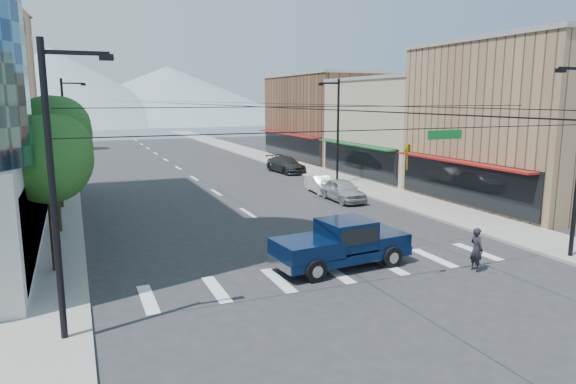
# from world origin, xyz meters

# --- Properties ---
(ground) EXTENTS (160.00, 160.00, 0.00)m
(ground) POSITION_xyz_m (0.00, 0.00, 0.00)
(ground) COLOR #28282B
(ground) RESTS_ON ground
(sidewalk_left) EXTENTS (4.00, 120.00, 0.15)m
(sidewalk_left) POSITION_xyz_m (-12.00, 40.00, 0.07)
(sidewalk_left) COLOR gray
(sidewalk_left) RESTS_ON ground
(sidewalk_right) EXTENTS (4.00, 120.00, 0.15)m
(sidewalk_right) POSITION_xyz_m (12.00, 40.00, 0.07)
(sidewalk_right) COLOR gray
(sidewalk_right) RESTS_ON ground
(shop_near) EXTENTS (12.00, 14.00, 11.00)m
(shop_near) POSITION_xyz_m (20.00, 10.00, 5.50)
(shop_near) COLOR #8C6B4C
(shop_near) RESTS_ON ground
(shop_mid) EXTENTS (12.00, 14.00, 9.00)m
(shop_mid) POSITION_xyz_m (20.00, 24.00, 4.50)
(shop_mid) COLOR tan
(shop_mid) RESTS_ON ground
(shop_far) EXTENTS (12.00, 18.00, 10.00)m
(shop_far) POSITION_xyz_m (20.00, 40.00, 5.00)
(shop_far) COLOR brown
(shop_far) RESTS_ON ground
(clock_tower) EXTENTS (4.80, 4.80, 20.40)m
(clock_tower) POSITION_xyz_m (-16.50, 62.00, 10.64)
(clock_tower) COLOR #8C6B4C
(clock_tower) RESTS_ON ground
(mountain_left) EXTENTS (80.00, 80.00, 22.00)m
(mountain_left) POSITION_xyz_m (-15.00, 150.00, 11.00)
(mountain_left) COLOR gray
(mountain_left) RESTS_ON ground
(mountain_right) EXTENTS (90.00, 90.00, 18.00)m
(mountain_right) POSITION_xyz_m (20.00, 160.00, 9.00)
(mountain_right) COLOR gray
(mountain_right) RESTS_ON ground
(tree_near) EXTENTS (3.65, 3.64, 6.71)m
(tree_near) POSITION_xyz_m (-11.07, 6.10, 4.99)
(tree_near) COLOR black
(tree_near) RESTS_ON ground
(tree_midnear) EXTENTS (4.09, 4.09, 7.52)m
(tree_midnear) POSITION_xyz_m (-11.07, 13.10, 5.59)
(tree_midnear) COLOR black
(tree_midnear) RESTS_ON ground
(tree_midfar) EXTENTS (3.65, 3.64, 6.71)m
(tree_midfar) POSITION_xyz_m (-11.07, 20.10, 4.99)
(tree_midfar) COLOR black
(tree_midfar) RESTS_ON ground
(tree_far) EXTENTS (4.09, 4.09, 7.52)m
(tree_far) POSITION_xyz_m (-11.07, 27.10, 5.59)
(tree_far) COLOR black
(tree_far) RESTS_ON ground
(signal_rig) EXTENTS (21.80, 0.20, 9.00)m
(signal_rig) POSITION_xyz_m (0.19, -1.00, 4.64)
(signal_rig) COLOR black
(signal_rig) RESTS_ON ground
(lamp_pole_nw) EXTENTS (2.00, 0.25, 9.00)m
(lamp_pole_nw) POSITION_xyz_m (-10.67, 30.00, 4.94)
(lamp_pole_nw) COLOR black
(lamp_pole_nw) RESTS_ON ground
(lamp_pole_ne) EXTENTS (2.00, 0.25, 9.00)m
(lamp_pole_ne) POSITION_xyz_m (10.67, 22.00, 4.94)
(lamp_pole_ne) COLOR black
(lamp_pole_ne) RESTS_ON ground
(pickup_truck) EXTENTS (6.43, 2.90, 2.12)m
(pickup_truck) POSITION_xyz_m (0.35, 2.01, 1.10)
(pickup_truck) COLOR #071738
(pickup_truck) RESTS_ON ground
(pedestrian) EXTENTS (0.48, 0.71, 1.90)m
(pedestrian) POSITION_xyz_m (5.53, -0.62, 0.95)
(pedestrian) COLOR black
(pedestrian) RESTS_ON ground
(parked_car_near) EXTENTS (1.93, 4.71, 1.60)m
(parked_car_near) POSITION_xyz_m (7.60, 15.15, 0.80)
(parked_car_near) COLOR #A9A9AE
(parked_car_near) RESTS_ON ground
(parked_car_mid) EXTENTS (1.73, 4.19, 1.35)m
(parked_car_mid) POSITION_xyz_m (7.60, 18.64, 0.67)
(parked_car_mid) COLOR white
(parked_car_mid) RESTS_ON ground
(parked_car_far) EXTENTS (2.80, 5.75, 1.61)m
(parked_car_far) POSITION_xyz_m (9.40, 30.36, 0.80)
(parked_car_far) COLOR #2A2A2C
(parked_car_far) RESTS_ON ground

